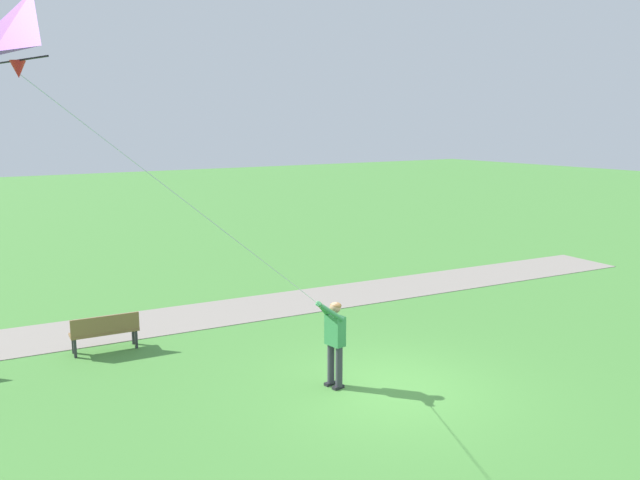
% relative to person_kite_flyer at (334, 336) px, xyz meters
% --- Properties ---
extents(ground_plane, '(120.00, 120.00, 0.00)m').
position_rel_person_kite_flyer_xyz_m(ground_plane, '(-0.68, -0.88, -1.05)').
color(ground_plane, '#4C8E3D').
extents(walkway_path, '(5.07, 32.09, 0.02)m').
position_rel_person_kite_flyer_xyz_m(walkway_path, '(6.00, 1.12, -1.04)').
color(walkway_path, gray).
rests_on(walkway_path, ground).
extents(person_kite_flyer, '(0.52, 0.62, 1.83)m').
position_rel_person_kite_flyer_xyz_m(person_kite_flyer, '(0.00, 0.00, 0.00)').
color(person_kite_flyer, '#232328').
rests_on(person_kite_flyer, ground).
extents(flying_kite, '(1.87, 5.31, 5.04)m').
position_rel_person_kite_flyer_xyz_m(flying_kite, '(-0.65, 5.17, 5.22)').
color(flying_kite, purple).
extents(park_bench_near_walkway, '(0.56, 1.53, 0.88)m').
position_rel_person_kite_flyer_xyz_m(park_bench_near_walkway, '(4.50, 3.26, -0.54)').
color(park_bench_near_walkway, olive).
rests_on(park_bench_near_walkway, ground).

